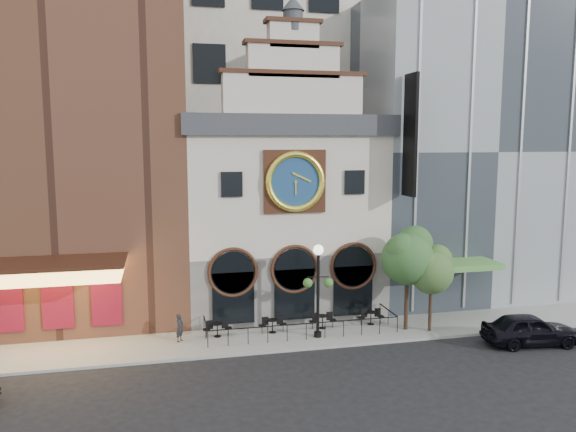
% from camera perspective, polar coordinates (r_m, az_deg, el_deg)
% --- Properties ---
extents(ground, '(120.00, 120.00, 0.00)m').
position_cam_1_polar(ground, '(30.12, 2.46, -13.47)').
color(ground, black).
rests_on(ground, ground).
extents(sidewalk, '(44.00, 5.00, 0.15)m').
position_cam_1_polar(sidewalk, '(32.36, 1.26, -11.80)').
color(sidewalk, gray).
rests_on(sidewalk, ground).
extents(clock_building, '(12.60, 8.78, 18.65)m').
position_cam_1_polar(clock_building, '(35.94, -0.78, 1.01)').
color(clock_building, '#605E5B').
rests_on(clock_building, ground).
extents(theater_building, '(14.00, 15.60, 25.00)m').
position_cam_1_polar(theater_building, '(37.49, -21.66, 9.81)').
color(theater_building, brown).
rests_on(theater_building, ground).
extents(retail_building, '(14.00, 14.40, 20.00)m').
position_cam_1_polar(retail_building, '(42.35, 16.14, 6.40)').
color(retail_building, gray).
rests_on(retail_building, ground).
extents(office_tower, '(20.00, 16.00, 40.00)m').
position_cam_1_polar(office_tower, '(48.54, -3.99, 18.51)').
color(office_tower, silver).
rests_on(office_tower, ground).
extents(cafe_railing, '(10.60, 2.60, 0.90)m').
position_cam_1_polar(cafe_railing, '(32.19, 1.27, -10.91)').
color(cafe_railing, black).
rests_on(cafe_railing, sidewalk).
extents(bistro_0, '(1.58, 0.68, 0.90)m').
position_cam_1_polar(bistro_0, '(31.67, -7.19, -11.27)').
color(bistro_0, black).
rests_on(bistro_0, sidewalk).
extents(bistro_1, '(1.58, 0.68, 0.90)m').
position_cam_1_polar(bistro_1, '(32.05, -1.58, -10.98)').
color(bistro_1, black).
rests_on(bistro_1, sidewalk).
extents(bistro_2, '(1.58, 0.68, 0.90)m').
position_cam_1_polar(bistro_2, '(32.80, 3.52, -10.55)').
color(bistro_2, black).
rests_on(bistro_2, sidewalk).
extents(bistro_3, '(1.58, 0.68, 0.90)m').
position_cam_1_polar(bistro_3, '(33.75, 8.41, -10.08)').
color(bistro_3, black).
rests_on(bistro_3, sidewalk).
extents(car_right, '(5.20, 2.57, 1.70)m').
position_cam_1_polar(car_right, '(33.20, 23.37, -10.52)').
color(car_right, black).
rests_on(car_right, ground).
extents(pedestrian, '(0.61, 0.66, 1.51)m').
position_cam_1_polar(pedestrian, '(31.20, -10.94, -11.08)').
color(pedestrian, black).
rests_on(pedestrian, sidewalk).
extents(lamppost, '(1.63, 0.74, 5.15)m').
position_cam_1_polar(lamppost, '(30.67, 3.08, -6.54)').
color(lamppost, black).
rests_on(lamppost, sidewalk).
extents(tree_left, '(3.08, 2.96, 5.92)m').
position_cam_1_polar(tree_left, '(32.36, 12.12, -3.85)').
color(tree_left, '#382619').
rests_on(tree_left, sidewalk).
extents(tree_right, '(2.54, 2.45, 4.90)m').
position_cam_1_polar(tree_right, '(32.59, 14.42, -5.19)').
color(tree_right, '#382619').
rests_on(tree_right, sidewalk).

